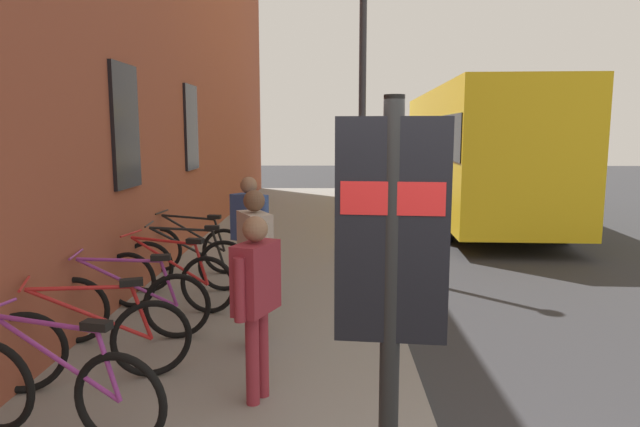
% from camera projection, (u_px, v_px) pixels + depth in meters
% --- Properties ---
extents(ground, '(60.00, 60.00, 0.00)m').
position_uv_depth(ground, '(457.00, 296.00, 8.12)').
color(ground, '#2D2D30').
extents(sidewalk_pavement, '(24.00, 3.50, 0.12)m').
position_uv_depth(sidewalk_pavement, '(278.00, 260.00, 10.14)').
color(sidewalk_pavement, gray).
rests_on(sidewalk_pavement, ground).
extents(station_facade, '(22.00, 0.65, 8.57)m').
position_uv_depth(station_facade, '(170.00, 25.00, 10.54)').
color(station_facade, brown).
rests_on(station_facade, ground).
extents(bicycle_leaning_wall, '(0.54, 1.75, 0.97)m').
position_uv_depth(bicycle_leaning_wall, '(55.00, 390.00, 4.08)').
color(bicycle_leaning_wall, black).
rests_on(bicycle_leaning_wall, sidewalk_pavement).
extents(bicycle_by_door, '(0.71, 1.69, 0.97)m').
position_uv_depth(bicycle_by_door, '(90.00, 342.00, 4.99)').
color(bicycle_by_door, black).
rests_on(bicycle_by_door, sidewalk_pavement).
extents(bicycle_beside_lamp, '(0.48, 1.76, 0.97)m').
position_uv_depth(bicycle_beside_lamp, '(127.00, 305.00, 6.04)').
color(bicycle_beside_lamp, black).
rests_on(bicycle_beside_lamp, sidewalk_pavement).
extents(bicycle_under_window, '(0.53, 1.75, 0.97)m').
position_uv_depth(bicycle_under_window, '(169.00, 280.00, 7.05)').
color(bicycle_under_window, black).
rests_on(bicycle_under_window, sidewalk_pavement).
extents(bicycle_end_of_row, '(0.48, 1.77, 0.97)m').
position_uv_depth(bicycle_end_of_row, '(186.00, 264.00, 7.89)').
color(bicycle_end_of_row, black).
rests_on(bicycle_end_of_row, sidewalk_pavement).
extents(bicycle_far_end, '(0.48, 1.77, 0.97)m').
position_uv_depth(bicycle_far_end, '(193.00, 248.00, 8.93)').
color(bicycle_far_end, black).
rests_on(bicycle_far_end, sidewalk_pavement).
extents(transit_info_sign, '(0.14, 0.56, 2.40)m').
position_uv_depth(transit_info_sign, '(391.00, 262.00, 2.77)').
color(transit_info_sign, black).
rests_on(transit_info_sign, sidewalk_pavement).
extents(city_bus, '(10.60, 3.01, 3.35)m').
position_uv_depth(city_bus, '(474.00, 146.00, 15.14)').
color(city_bus, yellow).
rests_on(city_bus, ground).
extents(pedestrian_near_bus, '(0.47, 0.52, 1.64)m').
position_uv_depth(pedestrian_near_bus, '(249.00, 226.00, 7.39)').
color(pedestrian_near_bus, '#26262D').
rests_on(pedestrian_near_bus, sidewalk_pavement).
extents(pedestrian_crossing_street, '(0.57, 0.42, 1.64)m').
position_uv_depth(pedestrian_crossing_street, '(255.00, 252.00, 5.78)').
color(pedestrian_crossing_street, '#723F72').
rests_on(pedestrian_crossing_street, sidewalk_pavement).
extents(pedestrian_by_facade, '(0.55, 0.38, 1.55)m').
position_uv_depth(pedestrian_by_facade, '(256.00, 290.00, 4.62)').
color(pedestrian_by_facade, maroon).
rests_on(pedestrian_by_facade, sidewalk_pavement).
extents(street_lamp, '(0.28, 0.28, 4.77)m').
position_uv_depth(street_lamp, '(362.00, 92.00, 9.31)').
color(street_lamp, '#333338').
rests_on(street_lamp, sidewalk_pavement).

